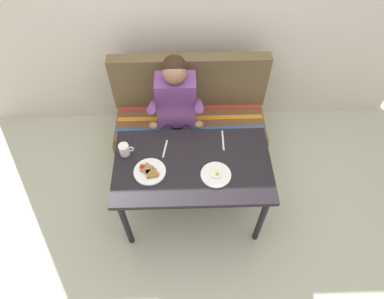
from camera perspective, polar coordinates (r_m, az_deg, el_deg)
ground_plane at (r=3.16m, az=0.08°, el=-10.13°), size 8.00×8.00×0.00m
back_wall at (r=3.10m, az=-0.66°, el=23.62°), size 4.40×0.10×2.60m
table at (r=2.60m, az=0.10°, el=-3.60°), size 1.20×0.70×0.73m
couch at (r=3.32m, az=-0.31°, el=4.38°), size 1.44×0.56×1.00m
person at (r=2.90m, az=-2.72°, el=7.13°), size 0.45×0.61×1.21m
plate_breakfast at (r=2.50m, az=-7.25°, el=-3.74°), size 0.24×0.24×0.05m
plate_eggs at (r=2.47m, az=4.10°, el=-4.30°), size 0.23×0.23×0.04m
coffee_mug at (r=2.60m, az=-11.46°, el=0.02°), size 0.12×0.08×0.10m
fork at (r=2.62m, az=-4.62°, el=0.15°), size 0.04×0.17×0.00m
knife at (r=2.68m, az=5.30°, el=1.59°), size 0.02×0.20×0.00m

